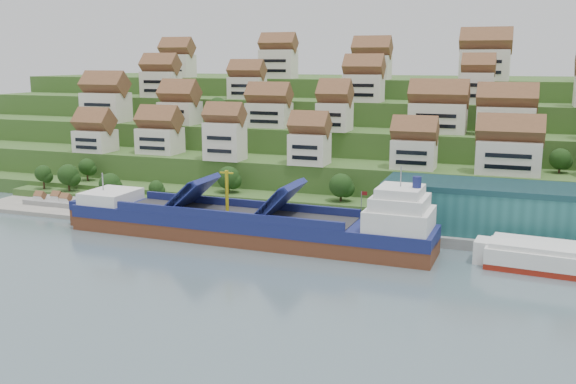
% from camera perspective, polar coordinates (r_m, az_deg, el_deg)
% --- Properties ---
extents(ground, '(300.00, 300.00, 0.00)m').
position_cam_1_polar(ground, '(133.90, -2.08, -4.50)').
color(ground, slate).
rests_on(ground, ground).
extents(quay, '(180.00, 14.00, 2.20)m').
position_cam_1_polar(quay, '(141.84, 7.73, -3.21)').
color(quay, gray).
rests_on(quay, ground).
extents(pebble_beach, '(45.00, 20.00, 1.00)m').
position_cam_1_polar(pebble_beach, '(172.79, -18.68, -1.23)').
color(pebble_beach, gray).
rests_on(pebble_beach, ground).
extents(hillside, '(260.00, 128.00, 31.00)m').
position_cam_1_polar(hillside, '(229.47, 7.63, 4.92)').
color(hillside, '#2D4C1E').
rests_on(hillside, ground).
extents(hillside_village, '(159.54, 65.39, 29.54)m').
position_cam_1_polar(hillside_village, '(185.77, 5.59, 7.66)').
color(hillside_village, silver).
rests_on(hillside_village, ground).
extents(hillside_trees, '(142.64, 62.07, 31.08)m').
position_cam_1_polar(hillside_trees, '(172.74, -0.18, 4.46)').
color(hillside_trees, '#1D3E14').
rests_on(hillside_trees, ground).
extents(warehouse, '(60.00, 15.00, 10.00)m').
position_cam_1_polar(warehouse, '(139.54, 20.93, -1.56)').
color(warehouse, '#256666').
rests_on(warehouse, quay).
extents(flagpole, '(1.28, 0.16, 8.00)m').
position_cam_1_polar(flagpole, '(136.11, 6.57, -1.30)').
color(flagpole, gray).
rests_on(flagpole, quay).
extents(beach_huts, '(14.40, 3.70, 2.20)m').
position_cam_1_polar(beach_huts, '(172.75, -19.49, -0.75)').
color(beach_huts, white).
rests_on(beach_huts, pebble_beach).
extents(cargo_ship, '(79.35, 14.21, 17.55)m').
position_cam_1_polar(cargo_ship, '(133.80, -2.99, -3.04)').
color(cargo_ship, brown).
rests_on(cargo_ship, ground).
extents(second_ship, '(27.69, 12.36, 7.80)m').
position_cam_1_polar(second_ship, '(125.31, 23.69, -5.52)').
color(second_ship, maroon).
rests_on(second_ship, ground).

